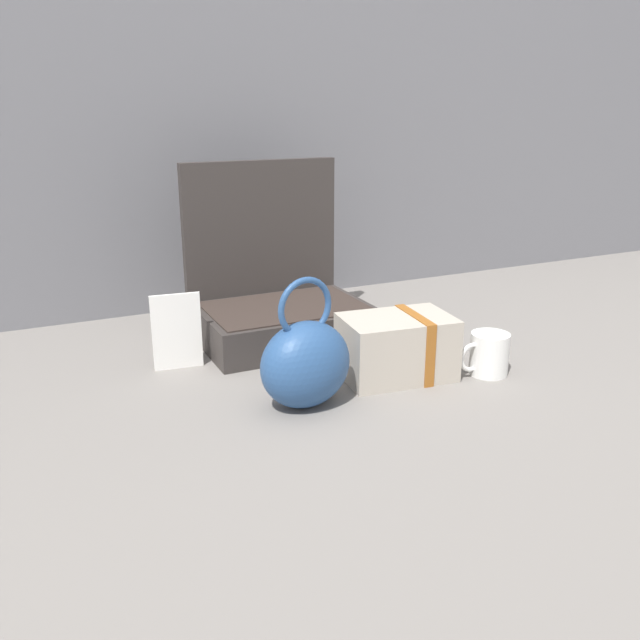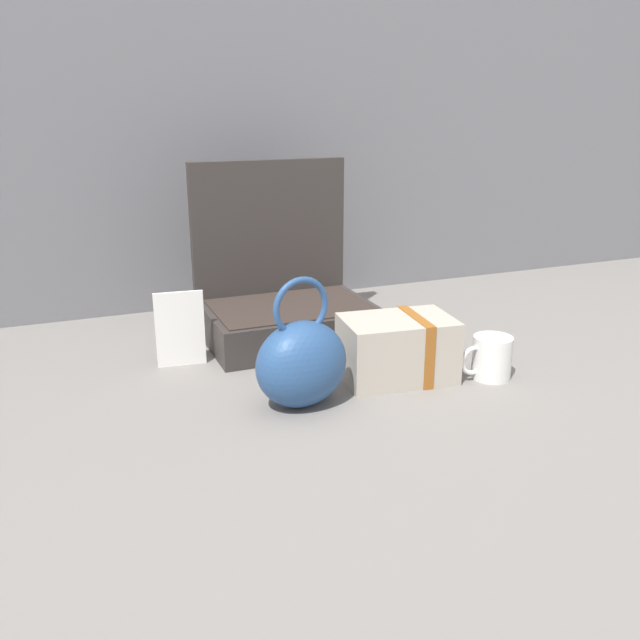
{
  "view_description": "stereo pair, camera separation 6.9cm",
  "coord_description": "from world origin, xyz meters",
  "px_view_note": "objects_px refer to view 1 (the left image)",
  "views": [
    {
      "loc": [
        -0.51,
        -1.12,
        0.52
      ],
      "look_at": [
        0.02,
        -0.02,
        0.12
      ],
      "focal_mm": 37.75,
      "sensor_mm": 36.0,
      "label": 1
    },
    {
      "loc": [
        -0.44,
        -1.15,
        0.52
      ],
      "look_at": [
        0.02,
        -0.02,
        0.12
      ],
      "focal_mm": 37.75,
      "sensor_mm": 36.0,
      "label": 2
    }
  ],
  "objects_px": {
    "open_suitcase": "(278,299)",
    "info_card_left": "(177,332)",
    "cream_toiletry_bag": "(398,347)",
    "coffee_mug": "(488,354)",
    "teal_pouch_handbag": "(306,362)"
  },
  "relations": [
    {
      "from": "open_suitcase",
      "to": "info_card_left",
      "type": "relative_size",
      "value": 2.5
    },
    {
      "from": "open_suitcase",
      "to": "cream_toiletry_bag",
      "type": "xyz_separation_m",
      "value": [
        0.12,
        -0.32,
        -0.03
      ]
    },
    {
      "from": "coffee_mug",
      "to": "info_card_left",
      "type": "relative_size",
      "value": 0.71
    },
    {
      "from": "open_suitcase",
      "to": "teal_pouch_handbag",
      "type": "distance_m",
      "value": 0.38
    },
    {
      "from": "open_suitcase",
      "to": "cream_toiletry_bag",
      "type": "height_order",
      "value": "open_suitcase"
    },
    {
      "from": "teal_pouch_handbag",
      "to": "cream_toiletry_bag",
      "type": "bearing_deg",
      "value": 11.79
    },
    {
      "from": "teal_pouch_handbag",
      "to": "info_card_left",
      "type": "relative_size",
      "value": 1.51
    },
    {
      "from": "cream_toiletry_bag",
      "to": "info_card_left",
      "type": "relative_size",
      "value": 1.44
    },
    {
      "from": "cream_toiletry_bag",
      "to": "coffee_mug",
      "type": "height_order",
      "value": "cream_toiletry_bag"
    },
    {
      "from": "open_suitcase",
      "to": "info_card_left",
      "type": "distance_m",
      "value": 0.27
    },
    {
      "from": "teal_pouch_handbag",
      "to": "coffee_mug",
      "type": "xyz_separation_m",
      "value": [
        0.39,
        -0.02,
        -0.04
      ]
    },
    {
      "from": "cream_toiletry_bag",
      "to": "coffee_mug",
      "type": "xyz_separation_m",
      "value": [
        0.17,
        -0.07,
        -0.02
      ]
    },
    {
      "from": "info_card_left",
      "to": "cream_toiletry_bag",
      "type": "bearing_deg",
      "value": -24.65
    },
    {
      "from": "cream_toiletry_bag",
      "to": "info_card_left",
      "type": "xyz_separation_m",
      "value": [
        -0.38,
        0.23,
        0.02
      ]
    },
    {
      "from": "teal_pouch_handbag",
      "to": "coffee_mug",
      "type": "relative_size",
      "value": 2.13
    }
  ]
}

